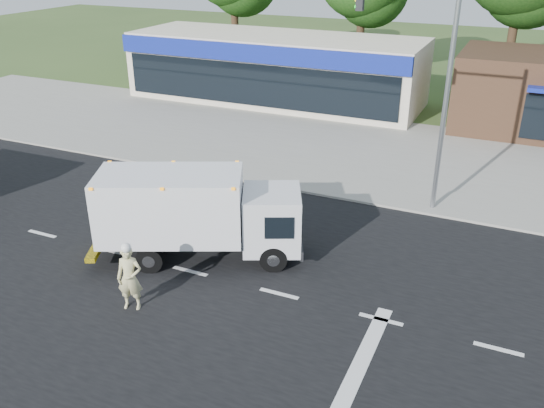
# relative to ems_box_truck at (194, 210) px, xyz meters

# --- Properties ---
(ground) EXTENTS (120.00, 120.00, 0.00)m
(ground) POSITION_rel_ems_box_truck_xyz_m (3.27, -0.85, -1.68)
(ground) COLOR #385123
(ground) RESTS_ON ground
(road_asphalt) EXTENTS (60.00, 14.00, 0.02)m
(road_asphalt) POSITION_rel_ems_box_truck_xyz_m (3.27, -0.85, -1.67)
(road_asphalt) COLOR black
(road_asphalt) RESTS_ON ground
(sidewalk) EXTENTS (60.00, 2.40, 0.12)m
(sidewalk) POSITION_rel_ems_box_truck_xyz_m (3.27, 7.35, -1.62)
(sidewalk) COLOR gray
(sidewalk) RESTS_ON ground
(parking_apron) EXTENTS (60.00, 9.00, 0.02)m
(parking_apron) POSITION_rel_ems_box_truck_xyz_m (3.27, 13.15, -1.67)
(parking_apron) COLOR gray
(parking_apron) RESTS_ON ground
(lane_markings) EXTENTS (55.20, 7.00, 0.01)m
(lane_markings) POSITION_rel_ems_box_truck_xyz_m (4.62, -2.20, -1.66)
(lane_markings) COLOR silver
(lane_markings) RESTS_ON road_asphalt
(ems_box_truck) EXTENTS (6.80, 4.55, 2.91)m
(ems_box_truck) POSITION_rel_ems_box_truck_xyz_m (0.00, 0.00, 0.00)
(ems_box_truck) COLOR black
(ems_box_truck) RESTS_ON ground
(emergency_worker) EXTENTS (0.82, 0.67, 2.04)m
(emergency_worker) POSITION_rel_ems_box_truck_xyz_m (-0.18, -3.13, -0.68)
(emergency_worker) COLOR #CAC186
(emergency_worker) RESTS_ON ground
(retail_strip_mall) EXTENTS (18.00, 6.20, 4.00)m
(retail_strip_mall) POSITION_rel_ems_box_truck_xyz_m (-5.73, 19.08, 0.34)
(retail_strip_mall) COLOR beige
(retail_strip_mall) RESTS_ON ground
(traffic_signal_pole) EXTENTS (3.51, 0.25, 8.00)m
(traffic_signal_pole) POSITION_rel_ems_box_truck_xyz_m (5.63, 6.75, 3.25)
(traffic_signal_pole) COLOR gray
(traffic_signal_pole) RESTS_ON ground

